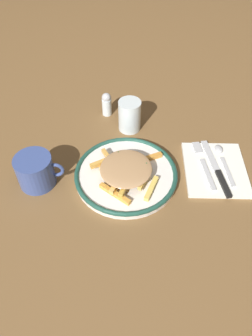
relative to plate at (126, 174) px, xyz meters
name	(u,v)px	position (x,y,z in m)	size (l,w,h in m)	color
ground_plane	(126,177)	(0.00, 0.00, -0.01)	(2.60, 2.60, 0.00)	brown
plate	(126,174)	(0.00, 0.00, 0.00)	(0.27, 0.27, 0.02)	white
fries_heap	(125,169)	(0.00, 0.00, 0.02)	(0.19, 0.19, 0.03)	#E1BA5A
napkin	(215,169)	(0.24, 0.03, -0.01)	(0.16, 0.19, 0.01)	white
fork	(204,164)	(0.21, 0.04, 0.00)	(0.04, 0.18, 0.01)	silver
knife	(218,172)	(0.24, 0.01, 0.00)	(0.05, 0.21, 0.01)	black
spoon	(222,158)	(0.27, 0.06, 0.00)	(0.03, 0.15, 0.01)	silver
water_glass	(130,116)	(0.01, 0.20, 0.04)	(0.07, 0.07, 0.10)	silver
coffee_mug	(36,171)	(-0.23, -0.01, 0.03)	(0.12, 0.10, 0.09)	#3C5193
salt_shaker	(107,104)	(-0.06, 0.27, 0.03)	(0.03, 0.03, 0.08)	silver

